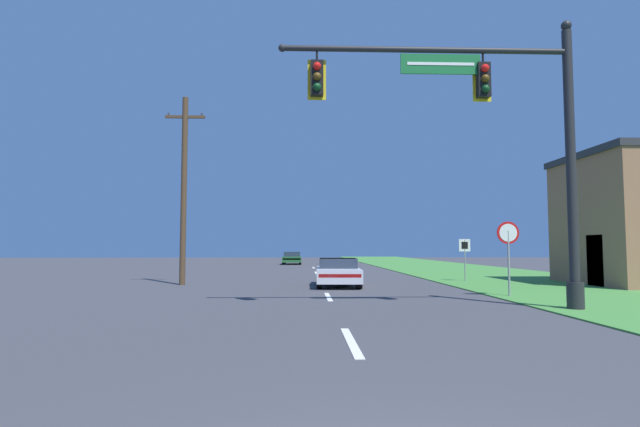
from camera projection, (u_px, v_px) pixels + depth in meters
grass_verge_right at (474, 272)px, 33.08m from camera, size 10.00×110.00×0.04m
road_center_line at (320, 281)px, 24.75m from camera, size 0.16×34.80×0.01m
signal_mast at (501, 133)px, 13.48m from camera, size 8.15×0.47×7.88m
car_ahead at (338, 272)px, 21.61m from camera, size 1.96×4.45×1.19m
far_car at (292, 258)px, 49.54m from camera, size 1.82×4.69×1.19m
stop_sign at (508, 242)px, 16.92m from camera, size 0.76×0.07×2.50m
route_sign_post at (465, 250)px, 24.30m from camera, size 0.55×0.06×2.03m
utility_pole_near at (184, 187)px, 22.48m from camera, size 1.80×0.26×8.50m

